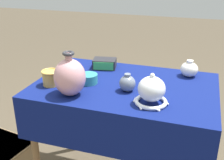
% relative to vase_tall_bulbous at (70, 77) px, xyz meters
% --- Properties ---
extents(display_table, '(1.09, 0.73, 0.80)m').
position_rel_vase_tall_bulbous_xyz_m(display_table, '(0.25, 0.22, -0.20)').
color(display_table, olive).
rests_on(display_table, ground_plane).
extents(vase_tall_bulbous, '(0.18, 0.18, 0.25)m').
position_rel_vase_tall_bulbous_xyz_m(vase_tall_bulbous, '(0.00, 0.00, 0.00)').
color(vase_tall_bulbous, '#D19399').
rests_on(vase_tall_bulbous, display_table).
extents(vase_dome_bell, '(0.19, 0.18, 0.17)m').
position_rel_vase_tall_bulbous_xyz_m(vase_dome_bell, '(0.45, 0.03, -0.04)').
color(vase_dome_bell, white).
rests_on(vase_dome_bell, display_table).
extents(mosaic_tile_box, '(0.18, 0.14, 0.06)m').
position_rel_vase_tall_bulbous_xyz_m(mosaic_tile_box, '(0.04, 0.47, -0.07)').
color(mosaic_tile_box, '#232328').
rests_on(mosaic_tile_box, display_table).
extents(cup_wide_ochre, '(0.11, 0.11, 0.09)m').
position_rel_vase_tall_bulbous_xyz_m(cup_wide_ochre, '(-0.17, 0.09, -0.06)').
color(cup_wide_ochre, gold).
rests_on(cup_wide_ochre, display_table).
extents(jar_round_ivory, '(0.11, 0.11, 0.11)m').
position_rel_vase_tall_bulbous_xyz_m(jar_round_ivory, '(0.61, 0.49, -0.06)').
color(jar_round_ivory, white).
rests_on(jar_round_ivory, display_table).
extents(jar_round_slate, '(0.09, 0.09, 0.11)m').
position_rel_vase_tall_bulbous_xyz_m(jar_round_slate, '(0.29, 0.15, -0.06)').
color(jar_round_slate, slate).
rests_on(jar_round_slate, display_table).
extents(pot_squat_teal, '(0.11, 0.11, 0.06)m').
position_rel_vase_tall_bulbous_xyz_m(pot_squat_teal, '(0.03, 0.18, -0.08)').
color(pot_squat_teal, teal).
rests_on(pot_squat_teal, display_table).
extents(wooden_crate, '(0.47, 0.39, 0.25)m').
position_rel_vase_tall_bulbous_xyz_m(wooden_crate, '(-0.66, 0.09, -0.77)').
color(wooden_crate, tan).
rests_on(wooden_crate, ground_plane).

